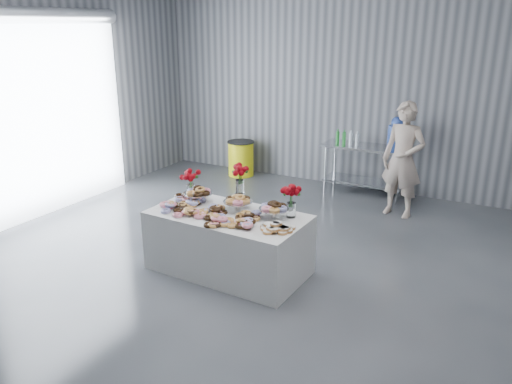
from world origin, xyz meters
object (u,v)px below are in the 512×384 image
Objects in this scene: prep_table at (365,161)px; water_jug at (396,135)px; display_table at (228,242)px; trash_barrel at (241,158)px; person at (403,160)px.

water_jug reaches higher than prep_table.
display_table reaches higher than trash_barrel.
trash_barrel is (-2.56, -0.00, -0.27)m from prep_table.
water_jug is 0.81m from person.
water_jug is 0.79× the size of trash_barrel.
water_jug is at bearing -0.00° from prep_table.
prep_table reaches higher than trash_barrel.
person is at bearing -67.19° from water_jug.
trash_barrel is at bearing 180.00° from water_jug.
display_table is 3.43× the size of water_jug.
trash_barrel is (-1.96, 3.68, -0.02)m from display_table.
trash_barrel is (-3.06, 0.00, -0.80)m from water_jug.
trash_barrel is (-3.36, 0.72, -0.56)m from person.
prep_table is 0.82× the size of person.
trash_barrel is at bearing 118.12° from display_table.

